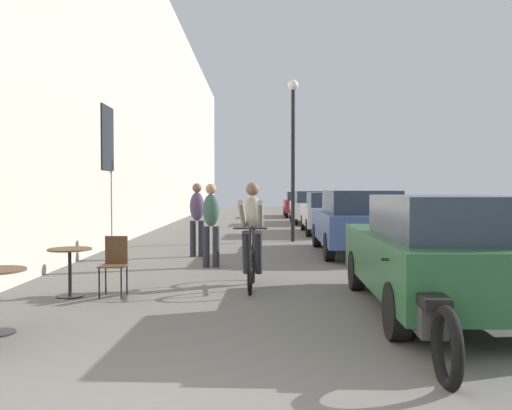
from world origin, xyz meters
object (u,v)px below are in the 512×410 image
(parked_car_nearest, at_px, (439,252))
(street_lamp, at_px, (294,139))
(parked_car_second, at_px, (358,221))
(parked_car_fifth, at_px, (300,204))
(cafe_table_mid, at_px, (71,262))
(parked_motorcycle, at_px, (427,315))
(pedestrian_near, at_px, (212,220))
(cyclist_on_bicycle, at_px, (253,237))
(pedestrian_mid, at_px, (198,215))
(parked_car_fourth, at_px, (312,207))
(parked_car_third, at_px, (329,212))
(cafe_chair_mid_toward_street, at_px, (116,261))

(parked_car_nearest, bearing_deg, street_lamp, 97.43)
(parked_car_second, relative_size, parked_car_fifth, 1.09)
(cafe_table_mid, relative_size, parked_motorcycle, 0.34)
(parked_car_second, bearing_deg, parked_car_fifth, 90.05)
(pedestrian_near, xyz_separation_m, street_lamp, (2.04, 5.37, 2.14))
(pedestrian_near, height_order, parked_motorcycle, pedestrian_near)
(cyclist_on_bicycle, xyz_separation_m, parked_car_second, (2.54, 4.39, 0.00))
(pedestrian_mid, height_order, parked_motorcycle, pedestrian_mid)
(parked_car_nearest, distance_m, parked_car_second, 6.26)
(street_lamp, xyz_separation_m, parked_car_second, (1.35, -3.13, -2.30))
(parked_motorcycle, bearing_deg, pedestrian_near, 113.31)
(pedestrian_mid, height_order, parked_car_fourth, pedestrian_mid)
(pedestrian_mid, relative_size, parked_car_fourth, 0.41)
(parked_car_third, bearing_deg, cafe_chair_mid_toward_street, -112.90)
(parked_car_third, bearing_deg, cafe_table_mid, -115.51)
(street_lamp, xyz_separation_m, parked_motorcycle, (0.49, -11.24, -2.70))
(parked_car_fifth, xyz_separation_m, parked_motorcycle, (-0.85, -25.56, -0.34))
(parked_car_third, bearing_deg, parked_car_second, -90.98)
(parked_car_nearest, distance_m, parked_car_fifth, 23.71)
(cafe_table_mid, relative_size, pedestrian_near, 0.42)
(pedestrian_near, relative_size, street_lamp, 0.35)
(cyclist_on_bicycle, xyz_separation_m, parked_car_third, (2.64, 10.37, -0.05))
(pedestrian_mid, distance_m, parked_motorcycle, 8.17)
(street_lamp, distance_m, parked_car_fourth, 8.90)
(pedestrian_near, bearing_deg, street_lamp, 69.18)
(pedestrian_near, bearing_deg, pedestrian_mid, 105.51)
(cafe_chair_mid_toward_street, height_order, parked_car_nearest, parked_car_nearest)
(cyclist_on_bicycle, distance_m, parked_car_second, 5.07)
(parked_car_second, bearing_deg, pedestrian_mid, -172.26)
(parked_car_third, bearing_deg, parked_car_fourth, 90.46)
(parked_car_nearest, height_order, parked_motorcycle, parked_car_nearest)
(parked_car_nearest, relative_size, parked_car_third, 1.04)
(pedestrian_near, bearing_deg, cafe_chair_mid_toward_street, -112.42)
(street_lamp, distance_m, parked_car_fifth, 14.57)
(cyclist_on_bicycle, distance_m, parked_car_fourth, 16.21)
(pedestrian_near, bearing_deg, parked_car_fourth, 75.99)
(parked_car_nearest, height_order, parked_car_second, parked_car_second)
(pedestrian_near, distance_m, parked_motorcycle, 6.42)
(pedestrian_near, bearing_deg, parked_car_second, 33.36)
(parked_motorcycle, bearing_deg, street_lamp, 92.48)
(cafe_chair_mid_toward_street, distance_m, pedestrian_mid, 4.71)
(cafe_chair_mid_toward_street, bearing_deg, parked_car_third, 67.10)
(pedestrian_mid, xyz_separation_m, parked_car_third, (3.97, 6.50, -0.22))
(parked_motorcycle, bearing_deg, parked_car_third, 86.07)
(cyclist_on_bicycle, distance_m, pedestrian_near, 2.33)
(parked_car_fourth, relative_size, parked_motorcycle, 1.97)
(cafe_table_mid, height_order, cafe_chair_mid_toward_street, cafe_chair_mid_toward_street)
(parked_car_nearest, bearing_deg, parked_car_third, 88.92)
(pedestrian_near, bearing_deg, parked_car_third, 66.94)
(parked_car_nearest, height_order, parked_car_fifth, parked_car_nearest)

